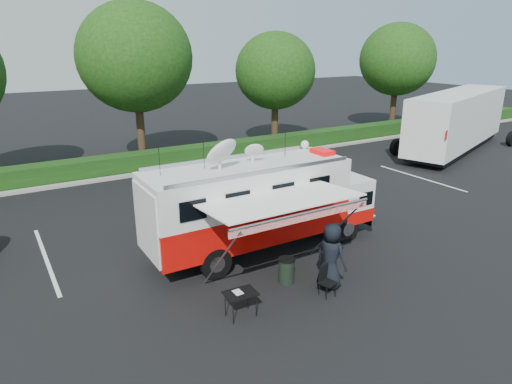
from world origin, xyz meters
TOP-DOWN VIEW (x-y plane):
  - ground_plane at (0.00, 0.00)m, footprint 120.00×120.00m
  - back_border at (1.14, 12.90)m, footprint 60.00×6.14m
  - stall_lines at (-0.50, 3.00)m, footprint 24.12×5.50m
  - command_truck at (-0.07, -0.00)m, footprint 8.09×2.23m
  - awning at (-0.79, -2.32)m, footprint 4.42×2.31m
  - person at (0.28, -3.15)m, footprint 0.84×1.08m
  - folding_table at (-2.65, -3.13)m, footprint 0.85×0.63m
  - folding_chair at (-0.10, -3.40)m, footprint 0.50×0.53m
  - trash_bin at (-0.64, -2.28)m, footprint 0.51×0.51m
  - semi_trailer at (18.33, 6.06)m, footprint 12.30×6.52m

SIDE VIEW (x-z plane):
  - ground_plane at x=0.00m, z-range 0.00..0.00m
  - person at x=0.28m, z-range -0.98..0.98m
  - stall_lines at x=-0.50m, z-range 0.00..0.01m
  - trash_bin at x=-0.64m, z-range 0.00..0.76m
  - folding_chair at x=-0.10m, z-range 0.07..0.92m
  - folding_table at x=-2.65m, z-range 0.30..1.00m
  - command_truck at x=-0.07m, z-range -0.28..3.61m
  - semi_trailer at x=18.33m, z-range 0.10..3.85m
  - awning at x=-0.79m, z-range 1.16..3.83m
  - back_border at x=1.14m, z-range 0.57..9.44m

